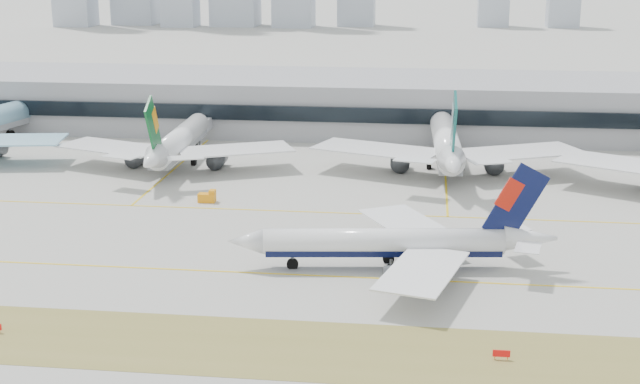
# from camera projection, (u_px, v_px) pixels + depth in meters

# --- Properties ---
(ground) EXTENTS (3000.00, 3000.00, 0.00)m
(ground) POSITION_uv_depth(u_px,v_px,m) (274.00, 263.00, 147.63)
(ground) COLOR #9C9A92
(ground) RESTS_ON ground
(taxiing_airliner) EXTENTS (53.52, 46.21, 17.99)m
(taxiing_airliner) POSITION_uv_depth(u_px,v_px,m) (396.00, 243.00, 143.99)
(taxiing_airliner) COLOR white
(taxiing_airliner) RESTS_ON ground
(widebody_eva) EXTENTS (57.90, 56.56, 20.64)m
(widebody_eva) POSITION_uv_depth(u_px,v_px,m) (178.00, 143.00, 212.08)
(widebody_eva) COLOR white
(widebody_eva) RESTS_ON ground
(widebody_cathay) EXTENTS (63.74, 62.29, 22.73)m
(widebody_cathay) POSITION_uv_depth(u_px,v_px,m) (446.00, 145.00, 207.76)
(widebody_cathay) COLOR white
(widebody_cathay) RESTS_ON ground
(terminal) EXTENTS (280.00, 43.10, 15.00)m
(terminal) POSITION_uv_depth(u_px,v_px,m) (342.00, 103.00, 255.54)
(terminal) COLOR gray
(terminal) RESTS_ON ground
(hold_sign_right) EXTENTS (2.20, 0.15, 1.35)m
(hold_sign_right) POSITION_uv_depth(u_px,v_px,m) (501.00, 354.00, 112.69)
(hold_sign_right) COLOR red
(hold_sign_right) RESTS_ON ground
(gse_b) EXTENTS (3.55, 2.00, 2.60)m
(gse_b) POSITION_uv_depth(u_px,v_px,m) (208.00, 197.00, 182.74)
(gse_b) COLOR orange
(gse_b) RESTS_ON ground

